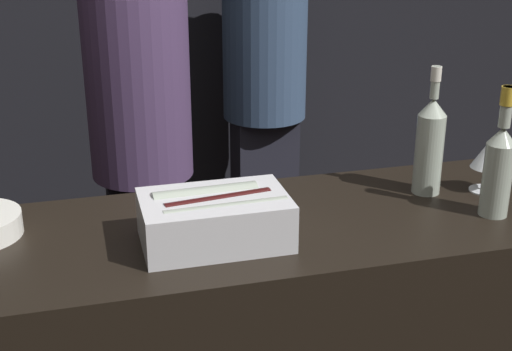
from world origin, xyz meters
TOP-DOWN VIEW (x-y plane):
  - ice_bin_with_bottles at (-0.13, 0.21)m, footprint 0.35×0.22m
  - wine_glass at (0.67, 0.33)m, footprint 0.10×0.10m
  - rose_wine_bottle at (0.60, 0.18)m, footprint 0.07×0.07m
  - white_wine_bottle at (0.51, 0.37)m, footprint 0.08×0.08m
  - person_in_hoodie at (-0.17, 1.47)m, footprint 0.41×0.41m
  - person_blond_tee at (0.52, 2.08)m, footprint 0.42×0.42m

SIDE VIEW (x-z plane):
  - person_in_hoodie at x=-0.17m, z-range 0.09..1.82m
  - person_blond_tee at x=0.52m, z-range 0.09..1.85m
  - ice_bin_with_bottles at x=-0.13m, z-range 1.09..1.21m
  - wine_glass at x=0.67m, z-range 1.11..1.26m
  - rose_wine_bottle at x=0.60m, z-range 1.05..1.39m
  - white_wine_bottle at x=0.51m, z-range 1.05..1.41m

